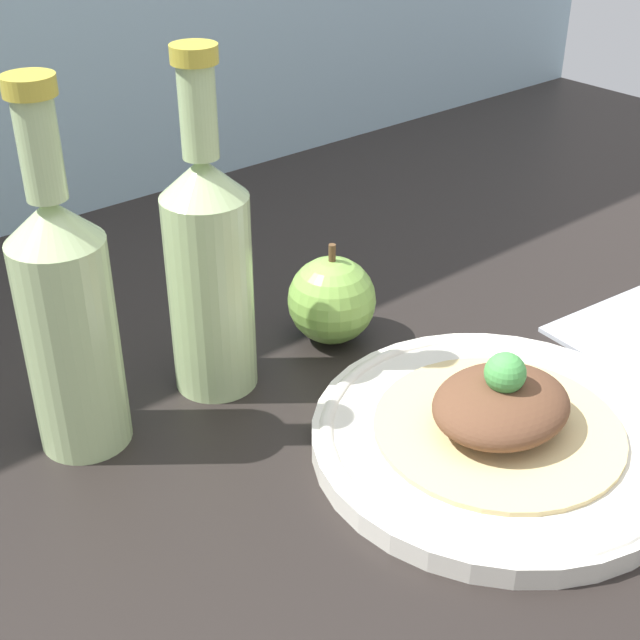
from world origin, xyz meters
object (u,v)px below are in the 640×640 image
plate (497,437)px  apple (332,300)px  cider_bottle_right (209,266)px  cider_bottle_left (68,316)px  plated_food (501,410)px

plate → apple: (0.76, 18.74, 2.66)cm
apple → cider_bottle_right: bearing=175.2°
cider_bottle_left → plate: bearing=-42.5°
plate → apple: size_ratio=2.97×
cider_bottle_left → plated_food: bearing=-42.5°
apple → cider_bottle_left: bearing=177.6°
plated_food → cider_bottle_left: cider_bottle_left is taller
plated_food → apple: apple is taller
plated_food → cider_bottle_left: (-21.50, 19.67, 6.70)cm
cider_bottle_left → cider_bottle_right: size_ratio=1.00×
plated_food → apple: 18.76cm
cider_bottle_left → cider_bottle_right: bearing=0.0°
apple → plate: bearing=-92.3°
plate → apple: apple is taller
plated_food → cider_bottle_left: size_ratio=0.67×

